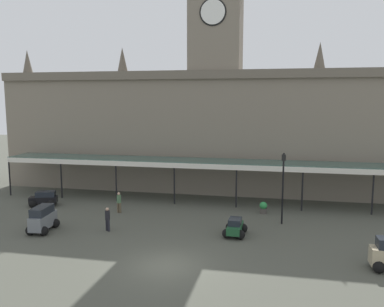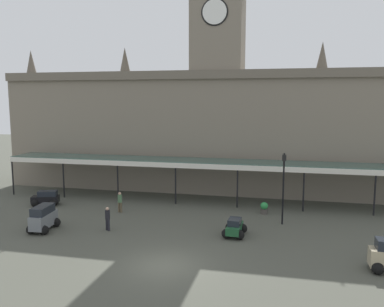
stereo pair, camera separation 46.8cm
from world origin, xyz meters
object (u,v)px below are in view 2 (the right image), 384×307
car_black_estate (46,199)px  car_green_sedan (235,228)px  car_grey_van (43,219)px  pedestrian_crossing_forecourt (120,201)px  planter_near_kerb (264,208)px  pedestrian_beside_cars (108,218)px  victorian_lamppost (283,181)px

car_black_estate → car_green_sedan: car_black_estate is taller
car_black_estate → car_grey_van: size_ratio=0.98×
pedestrian_crossing_forecourt → planter_near_kerb: bearing=10.1°
car_grey_van → pedestrian_crossing_forecourt: size_ratio=1.48×
car_grey_van → pedestrian_crossing_forecourt: bearing=57.1°
car_green_sedan → pedestrian_beside_cars: pedestrian_beside_cars is taller
car_grey_van → pedestrian_beside_cars: size_ratio=1.48×
car_black_estate → car_green_sedan: bearing=-13.9°
car_green_sedan → pedestrian_crossing_forecourt: (-9.68, 3.54, 0.41)m
car_green_sedan → pedestrian_crossing_forecourt: pedestrian_crossing_forecourt is taller
pedestrian_beside_cars → pedestrian_crossing_forecourt: size_ratio=1.00×
pedestrian_beside_cars → victorian_lamppost: (11.89, 4.05, 2.34)m
victorian_lamppost → planter_near_kerb: size_ratio=5.48×
car_grey_van → victorian_lamppost: bearing=17.1°
car_grey_van → pedestrian_beside_cars: 4.47m
car_green_sedan → pedestrian_beside_cars: bearing=-174.5°
car_grey_van → victorian_lamppost: (16.26, 5.00, 2.44)m
pedestrian_beside_cars → car_black_estate: bearing=148.1°
car_black_estate → pedestrian_crossing_forecourt: bearing=-4.9°
car_black_estate → planter_near_kerb: car_black_estate is taller
pedestrian_crossing_forecourt → planter_near_kerb: pedestrian_crossing_forecourt is taller
pedestrian_beside_cars → planter_near_kerb: 12.31m
car_green_sedan → victorian_lamppost: size_ratio=0.40×
car_green_sedan → pedestrian_crossing_forecourt: size_ratio=1.26×
pedestrian_beside_cars → car_grey_van: bearing=-167.8°
car_green_sedan → planter_near_kerb: size_ratio=2.19×
car_grey_van → victorian_lamppost: size_ratio=0.47×
car_black_estate → pedestrian_beside_cars: 9.44m
pedestrian_beside_cars → victorian_lamppost: victorian_lamppost is taller
car_grey_van → pedestrian_beside_cars: (4.37, 0.95, 0.10)m
car_green_sedan → victorian_lamppost: (3.14, 3.21, 2.74)m
car_black_estate → victorian_lamppost: 20.10m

